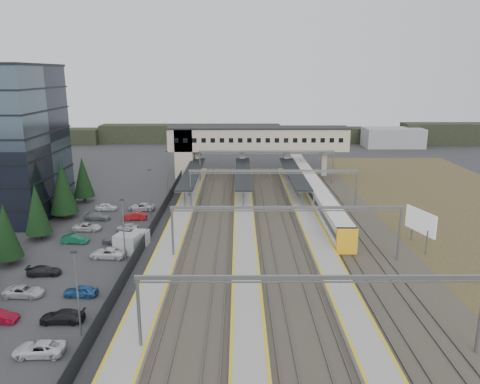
{
  "coord_description": "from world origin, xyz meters",
  "views": [
    {
      "loc": [
        6.17,
        -62.53,
        22.89
      ],
      "look_at": [
        6.37,
        11.43,
        4.0
      ],
      "focal_mm": 35.0,
      "sensor_mm": 36.0,
      "label": 1
    }
  ],
  "objects_px": {
    "relay_cabin_near": "(127,244)",
    "footbridge": "(246,141)",
    "relay_cabin_far": "(141,238)",
    "train": "(313,189)",
    "billboard": "(420,223)"
  },
  "relations": [
    {
      "from": "relay_cabin_near",
      "to": "billboard",
      "type": "relative_size",
      "value": 0.58
    },
    {
      "from": "relay_cabin_far",
      "to": "train",
      "type": "xyz_separation_m",
      "value": [
        27.29,
        23.53,
        0.94
      ]
    },
    {
      "from": "train",
      "to": "relay_cabin_far",
      "type": "bearing_deg",
      "value": -139.23
    },
    {
      "from": "relay_cabin_near",
      "to": "footbridge",
      "type": "distance_m",
      "value": 50.22
    },
    {
      "from": "footbridge",
      "to": "train",
      "type": "distance_m",
      "value": 24.66
    },
    {
      "from": "relay_cabin_far",
      "to": "train",
      "type": "height_order",
      "value": "train"
    },
    {
      "from": "relay_cabin_far",
      "to": "billboard",
      "type": "height_order",
      "value": "billboard"
    },
    {
      "from": "relay_cabin_near",
      "to": "relay_cabin_far",
      "type": "height_order",
      "value": "relay_cabin_near"
    },
    {
      "from": "footbridge",
      "to": "billboard",
      "type": "distance_m",
      "value": 50.9
    },
    {
      "from": "relay_cabin_near",
      "to": "footbridge",
      "type": "relative_size",
      "value": 0.09
    },
    {
      "from": "footbridge",
      "to": "billboard",
      "type": "bearing_deg",
      "value": -63.44
    },
    {
      "from": "relay_cabin_near",
      "to": "train",
      "type": "bearing_deg",
      "value": 43.04
    },
    {
      "from": "relay_cabin_far",
      "to": "footbridge",
      "type": "height_order",
      "value": "footbridge"
    },
    {
      "from": "relay_cabin_near",
      "to": "relay_cabin_far",
      "type": "bearing_deg",
      "value": 69.07
    },
    {
      "from": "relay_cabin_near",
      "to": "train",
      "type": "distance_m",
      "value": 38.93
    }
  ]
}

